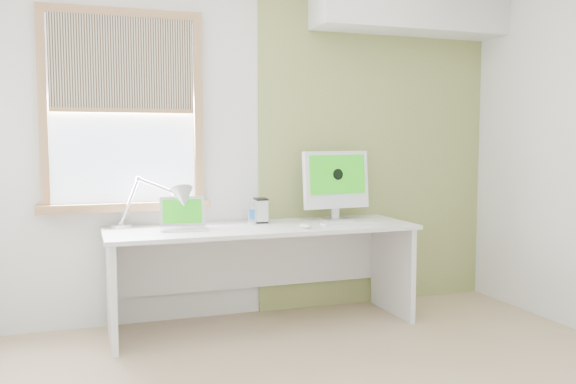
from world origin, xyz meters
name	(u,v)px	position (x,y,z in m)	size (l,w,h in m)	color
room	(357,149)	(0.00, 0.00, 1.30)	(4.04, 3.54, 2.64)	tan
accent_wall	(376,145)	(1.00, 1.74, 1.30)	(2.00, 0.02, 2.60)	olive
soffit	(410,6)	(1.20, 1.57, 2.40)	(1.60, 0.40, 0.42)	white
window	(123,112)	(-1.00, 1.71, 1.54)	(1.20, 0.14, 1.42)	#AB794A
desk	(260,252)	(-0.08, 1.44, 0.53)	(2.20, 0.70, 0.73)	white
desk_lamp	(171,201)	(-0.71, 1.50, 0.92)	(0.60, 0.38, 0.36)	silver
laptop	(183,221)	(-0.64, 1.43, 0.78)	(0.34, 0.28, 0.22)	silver
phone_dock	(252,219)	(-0.12, 1.50, 0.76)	(0.07, 0.07, 0.12)	silver
external_drive	(261,210)	(-0.04, 1.57, 0.82)	(0.10, 0.15, 0.18)	silver
imac	(336,181)	(0.56, 1.54, 1.03)	(0.54, 0.19, 0.53)	silver
keyboard	(350,224)	(0.54, 1.23, 0.74)	(0.42, 0.15, 0.02)	white
mouse	(306,226)	(0.18, 1.19, 0.75)	(0.06, 0.11, 0.03)	white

